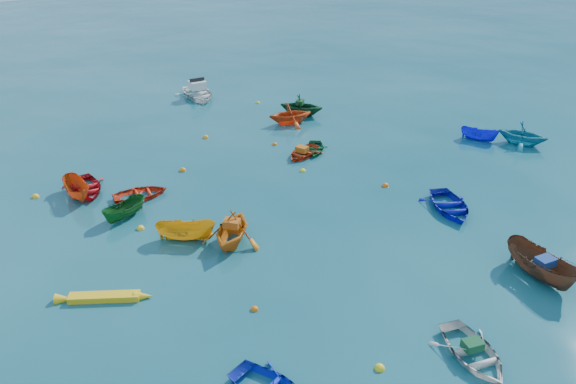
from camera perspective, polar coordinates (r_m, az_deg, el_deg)
ground at (r=25.58m, az=6.96°, el=-4.89°), size 160.00×160.00×0.00m
dinghy_white_near at (r=20.62m, az=18.20°, el=-15.67°), size 3.05×3.57×0.63m
sampan_brown_mid at (r=25.27m, az=24.05°, el=-7.88°), size 2.02×3.65×1.34m
dinghy_blue_se at (r=28.90m, az=16.04°, el=-1.76°), size 3.79×4.12×0.70m
dinghy_orange_w at (r=25.36m, az=-5.66°, el=-5.14°), size 4.07×4.01×1.62m
sampan_yellow_mid at (r=25.87m, az=-10.27°, el=-4.76°), size 2.75×2.53×1.05m
dinghy_green_e at (r=34.35m, az=2.70°, el=4.18°), size 2.84×2.89×0.49m
dinghy_cyan_se at (r=38.22m, az=22.58°, el=4.51°), size 3.44×3.67×1.55m
dinghy_red_nw at (r=29.95m, az=-14.70°, el=-0.49°), size 3.15×2.58×0.57m
sampan_orange_n at (r=30.94m, az=-20.51°, el=-0.47°), size 1.28×2.87×1.08m
dinghy_green_n at (r=40.23m, az=1.35°, el=7.80°), size 3.91×4.00×1.60m
dinghy_red_ne at (r=33.74m, az=1.51°, el=3.75°), size 3.14×2.67×0.55m
sampan_blue_far at (r=37.96m, az=18.77°, el=5.04°), size 1.74×2.52×0.91m
dinghy_red_far at (r=31.38m, az=-19.75°, el=0.07°), size 2.68×3.40×0.64m
dinghy_orange_far at (r=38.70m, az=0.22°, el=6.98°), size 3.64×3.39×1.55m
sampan_green_far at (r=28.25m, az=-16.15°, el=-2.50°), size 2.63×1.59×0.95m
kayak_yellow at (r=23.07m, az=-18.12°, el=-10.34°), size 3.06×2.33×0.33m
motorboat_white at (r=44.54m, az=-9.10°, el=9.45°), size 3.54×4.50×1.45m
tarp_green_a at (r=20.36m, az=18.24°, el=-14.52°), size 0.77×0.68×0.31m
tarp_blue_a at (r=24.75m, az=24.68°, el=-6.45°), size 0.83×0.69×0.35m
tarp_orange_a at (r=24.88m, az=-5.73°, el=-3.18°), size 0.86×0.88×0.34m
tarp_green_b at (r=39.94m, az=1.22°, el=9.10°), size 0.81×0.78×0.31m
tarp_orange_b at (r=33.49m, az=1.43°, el=4.38°), size 0.71×0.81×0.33m
buoy_or_a at (r=21.54m, az=-3.41°, el=-11.85°), size 0.30×0.30×0.30m
buoy_ye_a at (r=19.53m, az=9.28°, el=-17.29°), size 0.35×0.35×0.35m
buoy_or_b at (r=30.51m, az=9.86°, el=0.60°), size 0.36×0.36×0.36m
buoy_ye_b at (r=27.13m, az=-14.74°, el=-3.64°), size 0.36×0.36×0.36m
buoy_or_c at (r=32.32m, az=-10.65°, el=2.13°), size 0.39×0.39×0.39m
buoy_ye_c at (r=31.74m, az=1.51°, el=2.13°), size 0.32×0.32×0.32m
buoy_or_d at (r=35.23m, az=-1.37°, el=4.82°), size 0.31×0.31×0.31m
buoy_ye_d at (r=31.76m, az=-24.26°, el=-0.48°), size 0.37×0.37×0.37m
buoy_or_e at (r=36.67m, az=-8.36°, el=5.47°), size 0.37×0.37×0.37m
buoy_ye_e at (r=42.80m, az=-3.06°, el=9.00°), size 0.30×0.30×0.30m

